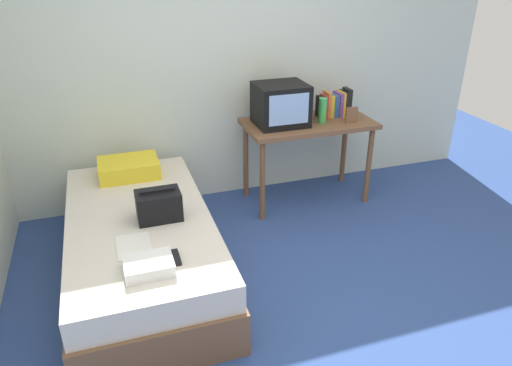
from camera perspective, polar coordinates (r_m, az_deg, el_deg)
ground_plane at (r=3.23m, az=6.86°, el=-15.91°), size 8.00×8.00×0.00m
wall_back at (r=4.37m, az=-3.54°, el=14.78°), size 5.20×0.10×2.60m
bed at (r=3.54m, az=-13.53°, el=-7.41°), size 1.00×2.00×0.49m
desk at (r=4.36m, az=6.26°, el=6.10°), size 1.16×0.60×0.78m
tv at (r=4.18m, az=2.98°, el=9.41°), size 0.44×0.39×0.36m
water_bottle at (r=4.28m, az=7.99°, el=8.63°), size 0.07×0.07×0.22m
book_row at (r=4.48m, az=9.40°, el=9.30°), size 0.30×0.17×0.25m
picture_frame at (r=4.33m, az=11.39°, el=8.01°), size 0.11×0.02×0.14m
pillow at (r=4.02m, az=-15.04°, el=1.76°), size 0.48×0.35×0.14m
handbag at (r=3.31m, az=-11.60°, el=-2.65°), size 0.30×0.20×0.22m
magazine at (r=3.09m, az=-14.46°, el=-7.33°), size 0.21×0.29×0.01m
remote_dark at (r=2.92m, az=-9.58°, el=-8.80°), size 0.04×0.16×0.02m
folded_towel at (r=2.83m, az=-12.75°, el=-9.67°), size 0.28×0.22×0.07m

